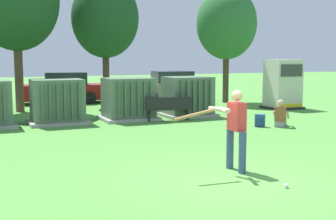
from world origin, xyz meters
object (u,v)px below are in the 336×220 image
(transformer_mid_west, at_px, (57,102))
(transformer_mid_east, at_px, (128,99))
(batter, at_px, (234,126))
(parked_car_left_of_center, at_px, (64,89))
(seated_spectator, at_px, (281,116))
(sports_ball, at_px, (286,186))
(transformer_east, at_px, (188,97))
(generator_enclosure, at_px, (283,84))
(backpack, at_px, (260,121))
(park_bench, at_px, (168,107))
(parked_car_right_of_center, at_px, (170,86))

(transformer_mid_west, xyz_separation_m, transformer_mid_east, (2.69, -0.14, 0.00))
(batter, bearing_deg, parked_car_left_of_center, 92.24)
(seated_spectator, bearing_deg, transformer_mid_east, 138.67)
(transformer_mid_west, height_order, batter, batter)
(transformer_mid_west, bearing_deg, sports_ball, -76.22)
(transformer_east, distance_m, generator_enclosure, 5.34)
(generator_enclosure, relative_size, backpack, 5.23)
(parked_car_left_of_center, bearing_deg, backpack, -66.53)
(transformer_east, bearing_deg, backpack, -73.27)
(transformer_mid_east, height_order, backpack, transformer_mid_east)
(transformer_mid_west, bearing_deg, parked_car_left_of_center, 77.44)
(transformer_east, relative_size, generator_enclosure, 0.91)
(seated_spectator, relative_size, parked_car_left_of_center, 0.22)
(batter, xyz_separation_m, seated_spectator, (4.79, 4.57, -0.60))
(backpack, bearing_deg, park_bench, 131.85)
(transformer_mid_east, bearing_deg, batter, -93.26)
(generator_enclosure, distance_m, parked_car_left_of_center, 11.15)
(generator_enclosure, height_order, batter, generator_enclosure)
(transformer_mid_east, relative_size, transformer_east, 1.00)
(transformer_mid_east, relative_size, sports_ball, 23.33)
(batter, distance_m, sports_ball, 1.75)
(park_bench, bearing_deg, batter, -103.35)
(transformer_mid_west, distance_m, seated_spectator, 8.03)
(transformer_mid_east, xyz_separation_m, backpack, (3.62, -3.54, -0.57))
(batter, bearing_deg, park_bench, 76.65)
(seated_spectator, bearing_deg, backpack, 159.87)
(parked_car_right_of_center, bearing_deg, transformer_mid_west, -138.58)
(generator_enclosure, relative_size, sports_ball, 25.56)
(transformer_mid_east, bearing_deg, parked_car_right_of_center, 54.55)
(batter, distance_m, parked_car_right_of_center, 16.01)
(seated_spectator, distance_m, parked_car_right_of_center, 10.56)
(generator_enclosure, bearing_deg, park_bench, -166.53)
(transformer_east, distance_m, parked_car_left_of_center, 8.17)
(park_bench, height_order, seated_spectator, seated_spectator)
(transformer_mid_east, height_order, parked_car_right_of_center, same)
(generator_enclosure, xyz_separation_m, park_bench, (-6.56, -1.57, -0.60))
(generator_enclosure, relative_size, seated_spectator, 2.39)
(generator_enclosure, bearing_deg, parked_car_left_of_center, 143.25)
(transformer_east, relative_size, parked_car_left_of_center, 0.48)
(seated_spectator, height_order, backpack, seated_spectator)
(transformer_mid_east, distance_m, parked_car_left_of_center, 7.39)
(transformer_mid_east, distance_m, transformer_east, 2.56)
(park_bench, bearing_deg, transformer_mid_west, 164.89)
(transformer_mid_west, bearing_deg, backpack, -30.26)
(park_bench, height_order, parked_car_right_of_center, parked_car_right_of_center)
(transformer_east, xyz_separation_m, park_bench, (-1.27, -0.93, -0.25))
(park_bench, bearing_deg, backpack, -48.15)
(sports_ball, height_order, parked_car_right_of_center, parked_car_right_of_center)
(backpack, relative_size, parked_car_left_of_center, 0.10)
(generator_enclosure, xyz_separation_m, batter, (-8.32, -9.00, -0.16))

